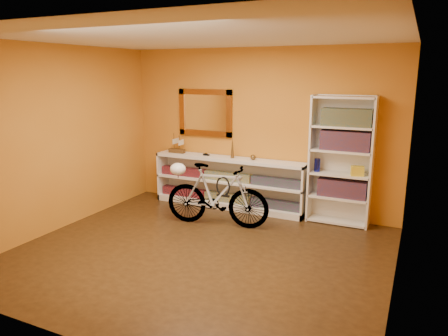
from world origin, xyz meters
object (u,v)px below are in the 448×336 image
at_px(helmet, 178,169).
at_px(bookcase, 341,161).
at_px(console_unit, 228,183).
at_px(bicycle, 217,195).

bearing_deg(helmet, bookcase, 23.97).
xyz_separation_m(bookcase, helmet, (-2.18, -0.97, -0.13)).
height_order(bookcase, helmet, bookcase).
distance_m(console_unit, helmet, 1.09).
xyz_separation_m(console_unit, bookcase, (1.79, 0.03, 0.52)).
bearing_deg(bicycle, helmet, 90.00).
bearing_deg(console_unit, helmet, -112.32).
xyz_separation_m(console_unit, helmet, (-0.39, -0.94, 0.39)).
height_order(bookcase, bicycle, bookcase).
xyz_separation_m(bookcase, bicycle, (-1.58, -0.87, -0.49)).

